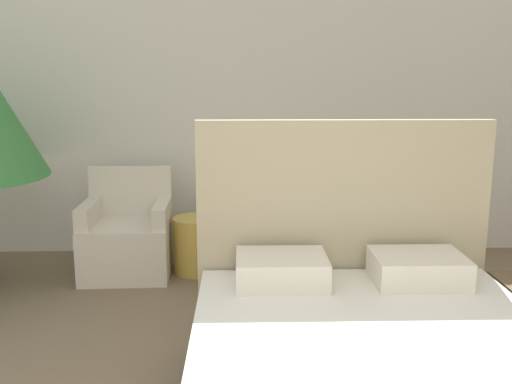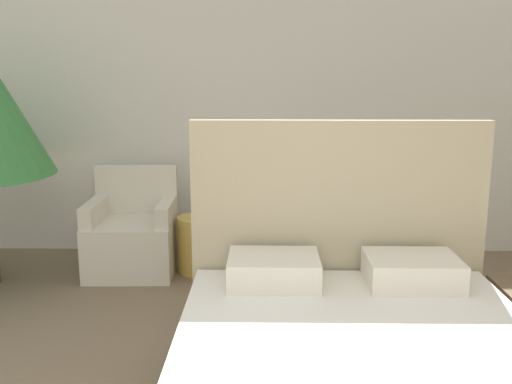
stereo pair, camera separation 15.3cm
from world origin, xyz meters
name	(u,v)px [view 2 (the right image)]	position (x,y,z in m)	size (l,w,h in m)	color
wall_back	(249,81)	(0.00, 4.16, 1.45)	(10.00, 0.06, 2.90)	silver
armchair_near_window_left	(132,239)	(-0.89, 3.55, 0.26)	(0.66, 0.62, 0.80)	beige
armchair_near_window_right	(269,240)	(0.16, 3.55, 0.26)	(0.65, 0.60, 0.80)	beige
side_table	(201,244)	(-0.36, 3.58, 0.22)	(0.36, 0.36, 0.43)	gold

